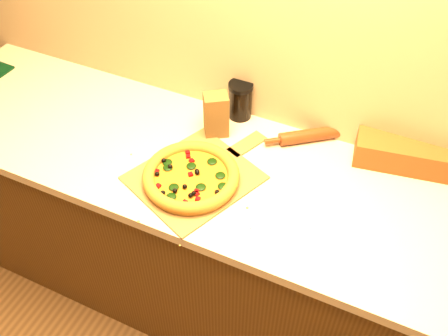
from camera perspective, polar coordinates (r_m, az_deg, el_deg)
cabinet at (r=2.13m, az=2.89°, el=-9.93°), size 2.80×0.65×0.86m
countertop at (r=1.78m, az=3.41°, el=-1.68°), size 2.84×0.68×0.04m
pizza_peel at (r=1.77m, az=-3.03°, el=-0.87°), size 0.49×0.58×0.01m
pizza at (r=1.74m, az=-3.77°, el=-0.97°), size 0.34×0.34×0.05m
bottle_cap at (r=1.81m, az=-10.15°, el=-0.40°), size 0.04×0.04×0.01m
rolling_pin at (r=1.92m, az=9.97°, el=3.73°), size 0.31×0.24×0.05m
bread_bag at (r=1.89m, az=20.32°, el=1.38°), size 0.39×0.18×0.10m
wine_glass at (r=1.88m, az=-1.08°, el=7.30°), size 0.07×0.07×0.17m
paper_bag at (r=1.88m, az=-0.91°, el=6.09°), size 0.11×0.11×0.18m
dark_jar at (r=1.97m, az=1.88°, el=7.76°), size 0.10×0.10×0.15m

